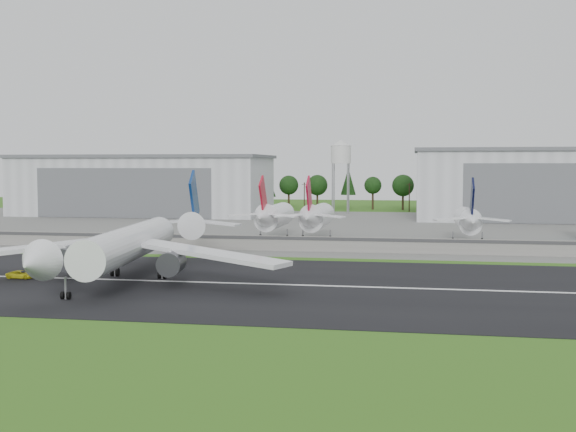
% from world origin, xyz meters
% --- Properties ---
extents(ground, '(600.00, 600.00, 0.00)m').
position_xyz_m(ground, '(0.00, 0.00, 0.00)').
color(ground, '#255A15').
rests_on(ground, ground).
extents(runway, '(320.00, 60.00, 0.10)m').
position_xyz_m(runway, '(0.00, 10.00, 0.05)').
color(runway, black).
rests_on(runway, ground).
extents(runway_centerline, '(220.00, 1.00, 0.02)m').
position_xyz_m(runway_centerline, '(0.00, 10.00, 0.11)').
color(runway_centerline, white).
rests_on(runway_centerline, runway).
extents(apron, '(320.00, 150.00, 0.10)m').
position_xyz_m(apron, '(0.00, 120.00, 0.05)').
color(apron, slate).
rests_on(apron, ground).
extents(blast_fence, '(240.00, 0.61, 3.50)m').
position_xyz_m(blast_fence, '(0.00, 54.99, 1.81)').
color(blast_fence, gray).
rests_on(blast_fence, ground).
extents(hangar_west, '(97.00, 44.00, 23.20)m').
position_xyz_m(hangar_west, '(-80.00, 164.92, 11.63)').
color(hangar_west, silver).
rests_on(hangar_west, ground).
extents(hangar_east, '(102.00, 47.00, 25.20)m').
position_xyz_m(hangar_east, '(75.00, 164.92, 12.63)').
color(hangar_east, silver).
rests_on(hangar_east, ground).
extents(water_tower, '(8.40, 8.40, 29.40)m').
position_xyz_m(water_tower, '(-5.00, 185.00, 24.55)').
color(water_tower, '#99999E').
rests_on(water_tower, ground).
extents(utility_poles, '(230.00, 3.00, 12.00)m').
position_xyz_m(utility_poles, '(0.00, 200.00, 0.00)').
color(utility_poles, black).
rests_on(utility_poles, ground).
extents(treeline, '(320.00, 16.00, 22.00)m').
position_xyz_m(treeline, '(0.00, 215.00, 0.00)').
color(treeline, black).
rests_on(treeline, ground).
extents(main_airliner, '(56.85, 59.25, 18.17)m').
position_xyz_m(main_airliner, '(-22.30, 9.57, 4.89)').
color(main_airliner, white).
rests_on(main_airliner, runway).
extents(ground_vehicle, '(4.82, 2.25, 1.34)m').
position_xyz_m(ground_vehicle, '(-40.98, 8.53, 0.77)').
color(ground_vehicle, yellow).
rests_on(ground_vehicle, runway).
extents(parked_jet_red_a, '(7.36, 31.29, 16.85)m').
position_xyz_m(parked_jet_red_a, '(-11.18, 76.58, 6.33)').
color(parked_jet_red_a, white).
rests_on(parked_jet_red_a, ground).
extents(parked_jet_red_b, '(7.36, 31.29, 16.83)m').
position_xyz_m(parked_jet_red_b, '(-0.12, 76.58, 6.31)').
color(parked_jet_red_b, white).
rests_on(parked_jet_red_b, ground).
extents(parked_jet_navy, '(7.36, 31.29, 16.48)m').
position_xyz_m(parked_jet_navy, '(37.13, 76.53, 5.99)').
color(parked_jet_navy, white).
rests_on(parked_jet_navy, ground).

